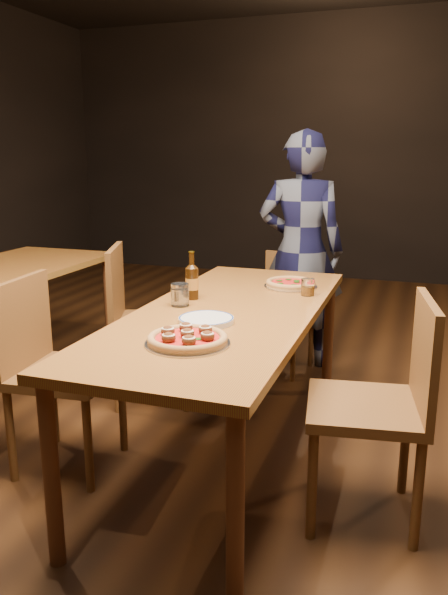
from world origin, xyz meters
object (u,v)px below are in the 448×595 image
(chair_main_e, at_px, (365,406))
(chair_main_sw, at_px, (153,321))
(plate_stack, at_px, (206,320))
(beer_bottle, at_px, (192,282))
(pizza_margherita, at_px, (291,284))
(chair_main_nw, at_px, (66,372))
(water_glass, at_px, (180,295))
(diner, at_px, (301,251))
(chair_end, at_px, (280,311))
(amber_glass, at_px, (308,287))
(pizza_meatball, at_px, (187,338))
(table_main, at_px, (227,324))

(chair_main_e, bearing_deg, chair_main_sw, -130.01)
(chair_main_sw, distance_m, plate_stack, 1.01)
(beer_bottle, bearing_deg, pizza_margherita, 46.22)
(chair_main_nw, distance_m, water_glass, 0.64)
(beer_bottle, height_order, diner, diner)
(chair_main_nw, distance_m, plate_stack, 0.73)
(chair_end, distance_m, diner, 0.44)
(beer_bottle, bearing_deg, amber_glass, 26.30)
(chair_main_sw, relative_size, chair_main_e, 1.01)
(pizza_margherita, relative_size, amber_glass, 3.36)
(chair_main_nw, xyz_separation_m, plate_stack, (0.66, 0.09, 0.29))
(chair_main_sw, xyz_separation_m, diner, (0.70, 0.91, 0.32))
(chair_main_nw, bearing_deg, amber_glass, -59.17)
(water_glass, distance_m, diner, 1.47)
(pizza_margherita, xyz_separation_m, beer_bottle, (-0.41, -0.43, 0.07))
(pizza_meatball, xyz_separation_m, amber_glass, (0.28, 0.93, 0.02))
(chair_main_nw, relative_size, water_glass, 8.81)
(table_main, xyz_separation_m, diner, (0.05, 1.44, 0.13))
(chair_main_nw, xyz_separation_m, pizza_margherita, (0.86, 0.89, 0.29))
(pizza_margherita, relative_size, water_glass, 2.69)
(pizza_meatball, bearing_deg, water_glass, 115.81)
(amber_glass, xyz_separation_m, diner, (-0.25, 1.03, 0.01))
(beer_bottle, distance_m, diner, 1.33)
(chair_main_nw, height_order, chair_main_e, chair_main_e)
(chair_main_e, bearing_deg, plate_stack, -102.45)
(chair_main_sw, xyz_separation_m, beer_bottle, (0.41, -0.38, 0.34))
(chair_end, distance_m, beer_bottle, 1.21)
(chair_end, bearing_deg, diner, 73.19)
(pizza_margherita, distance_m, plate_stack, 0.82)
(chair_main_sw, height_order, plate_stack, chair_main_sw)
(plate_stack, bearing_deg, chair_main_nw, -172.35)
(chair_main_nw, bearing_deg, water_glass, -60.15)
(chair_main_nw, xyz_separation_m, diner, (0.74, 1.76, 0.33))
(pizza_meatball, bearing_deg, amber_glass, 72.97)
(chair_main_e, distance_m, beer_bottle, 1.06)
(diner, bearing_deg, chair_main_sw, 46.63)
(chair_main_nw, distance_m, pizza_meatball, 0.79)
(chair_main_e, distance_m, water_glass, 1.00)
(chair_main_e, bearing_deg, diner, -168.81)
(amber_glass, bearing_deg, water_glass, -142.84)
(chair_main_sw, xyz_separation_m, water_glass, (0.40, -0.53, 0.31))
(chair_end, height_order, pizza_margherita, chair_end)
(chair_main_nw, distance_m, chair_main_e, 1.35)
(chair_main_sw, bearing_deg, amber_glass, -117.84)
(table_main, relative_size, pizza_meatball, 6.09)
(plate_stack, bearing_deg, water_glass, 133.90)
(plate_stack, bearing_deg, table_main, 85.31)
(water_glass, bearing_deg, beer_bottle, 88.20)
(pizza_meatball, relative_size, water_glass, 3.05)
(beer_bottle, bearing_deg, diner, 77.50)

